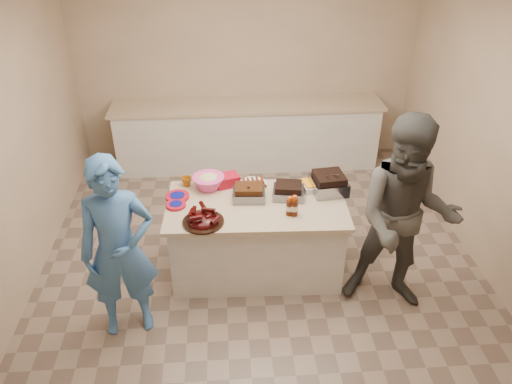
{
  "coord_description": "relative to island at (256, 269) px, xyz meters",
  "views": [
    {
      "loc": [
        -0.33,
        -4.0,
        3.4
      ],
      "look_at": [
        -0.05,
        -0.02,
        0.91
      ],
      "focal_mm": 35.0,
      "sensor_mm": 36.0,
      "label": 1
    }
  ],
  "objects": [
    {
      "name": "mustard_bottle",
      "position": [
        -0.18,
        0.11,
        0.81
      ],
      "size": [
        0.05,
        0.05,
        0.12
      ],
      "primitive_type": "cylinder",
      "rotation": [
        0.0,
        0.0,
        -0.04
      ],
      "color": "orange",
      "rests_on": "island"
    },
    {
      "name": "coleslaw_bowl",
      "position": [
        -0.45,
        0.32,
        0.81
      ],
      "size": [
        0.33,
        0.33,
        0.22
      ],
      "primitive_type": null,
      "rotation": [
        0.0,
        0.0,
        -0.04
      ],
      "color": "#E64796",
      "rests_on": "island"
    },
    {
      "name": "brisket_tray",
      "position": [
        0.32,
        0.1,
        0.81
      ],
      "size": [
        0.33,
        0.29,
        0.09
      ],
      "primitive_type": "cube",
      "rotation": [
        0.0,
        0.0,
        -0.17
      ],
      "color": "black",
      "rests_on": "island"
    },
    {
      "name": "bbq_bottle_b",
      "position": [
        0.33,
        -0.21,
        0.81
      ],
      "size": [
        0.07,
        0.07,
        0.21
      ],
      "primitive_type": "cylinder",
      "rotation": [
        0.0,
        0.0,
        -0.04
      ],
      "color": "#3C1506",
      "rests_on": "island"
    },
    {
      "name": "room",
      "position": [
        0.05,
        0.07,
        0.0
      ],
      "size": [
        4.5,
        5.0,
        2.7
      ],
      "primitive_type": null,
      "color": "tan",
      "rests_on": "ground"
    },
    {
      "name": "sauce_bowl",
      "position": [
        0.03,
        0.13,
        0.81
      ],
      "size": [
        0.14,
        0.05,
        0.14
      ],
      "primitive_type": "imported",
      "rotation": [
        0.0,
        0.0,
        -0.04
      ],
      "color": "silver",
      "rests_on": "island"
    },
    {
      "name": "basket_stack",
      "position": [
        -0.27,
        0.36,
        0.81
      ],
      "size": [
        0.26,
        0.23,
        0.11
      ],
      "primitive_type": "cube",
      "rotation": [
        0.0,
        0.0,
        0.3
      ],
      "color": "#A90D1F",
      "rests_on": "island"
    },
    {
      "name": "island",
      "position": [
        0.0,
        0.0,
        0.0
      ],
      "size": [
        1.73,
        0.96,
        0.81
      ],
      "primitive_type": null,
      "rotation": [
        0.0,
        0.0,
        -0.04
      ],
      "color": "silver",
      "rests_on": "ground"
    },
    {
      "name": "sausage_plate",
      "position": [
        -0.01,
        0.35,
        0.81
      ],
      "size": [
        0.33,
        0.33,
        0.05
      ],
      "primitive_type": "cylinder",
      "rotation": [
        0.0,
        0.0,
        0.17
      ],
      "color": "silver",
      "rests_on": "island"
    },
    {
      "name": "guest_blue",
      "position": [
        -1.17,
        -0.67,
        0.0
      ],
      "size": [
        0.9,
        1.77,
        0.4
      ],
      "primitive_type": "imported",
      "rotation": [
        0.0,
        0.0,
        0.17
      ],
      "color": "#4074B6",
      "rests_on": "ground"
    },
    {
      "name": "back_counter",
      "position": [
        0.05,
        2.27,
        0.45
      ],
      "size": [
        3.6,
        0.64,
        0.9
      ],
      "primitive_type": null,
      "color": "silver",
      "rests_on": "ground"
    },
    {
      "name": "mac_cheese_dish",
      "position": [
        0.62,
        0.25,
        0.81
      ],
      "size": [
        0.33,
        0.27,
        0.08
      ],
      "primitive_type": "cube",
      "rotation": [
        0.0,
        0.0,
        0.2
      ],
      "color": "#FFA51B",
      "rests_on": "island"
    },
    {
      "name": "bbq_bottle_a",
      "position": [
        0.29,
        -0.2,
        0.81
      ],
      "size": [
        0.07,
        0.07,
        0.19
      ],
      "primitive_type": "cylinder",
      "rotation": [
        0.0,
        0.0,
        -0.04
      ],
      "color": "#3C1506",
      "rests_on": "island"
    },
    {
      "name": "rib_platter",
      "position": [
        -0.5,
        -0.27,
        0.81
      ],
      "size": [
        0.41,
        0.41,
        0.15
      ],
      "primitive_type": null,
      "rotation": [
        0.0,
        0.0,
        0.1
      ],
      "color": "#3A0404",
      "rests_on": "island"
    },
    {
      "name": "roasting_pan",
      "position": [
        0.72,
        0.18,
        0.81
      ],
      "size": [
        0.36,
        0.36,
        0.13
      ],
      "primitive_type": "cube",
      "rotation": [
        0.0,
        0.0,
        0.12
      ],
      "color": "gray",
      "rests_on": "island"
    },
    {
      "name": "guest_gray",
      "position": [
        1.25,
        -0.52,
        0.0
      ],
      "size": [
        1.36,
        2.05,
        0.71
      ],
      "primitive_type": "imported",
      "rotation": [
        0.0,
        0.0,
        -0.26
      ],
      "color": "#504E48",
      "rests_on": "ground"
    },
    {
      "name": "plastic_cup",
      "position": [
        -0.67,
        0.38,
        0.81
      ],
      "size": [
        0.11,
        0.1,
        0.1
      ],
      "primitive_type": "imported",
      "rotation": [
        0.0,
        0.0,
        -0.04
      ],
      "color": "#92530B",
      "rests_on": "island"
    },
    {
      "name": "plate_stack_small",
      "position": [
        -0.76,
        0.01,
        0.81
      ],
      "size": [
        0.2,
        0.2,
        0.03
      ],
      "primitive_type": "cylinder",
      "rotation": [
        0.0,
        0.0,
        -0.04
      ],
      "color": "#A90D1F",
      "rests_on": "island"
    },
    {
      "name": "plate_stack_large",
      "position": [
        -0.75,
        0.16,
        0.81
      ],
      "size": [
        0.24,
        0.24,
        0.03
      ],
      "primitive_type": "cylinder",
      "rotation": [
        0.0,
        0.0,
        -0.04
      ],
      "color": "#A90D1F",
      "rests_on": "island"
    },
    {
      "name": "pulled_pork_tray",
      "position": [
        -0.07,
        0.09,
        0.81
      ],
      "size": [
        0.32,
        0.25,
        0.09
      ],
      "primitive_type": "cube",
      "rotation": [
        0.0,
        0.0,
        -0.07
      ],
      "color": "#47230F",
      "rests_on": "island"
    }
  ]
}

